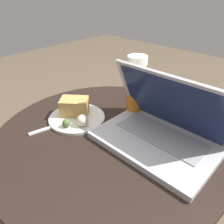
# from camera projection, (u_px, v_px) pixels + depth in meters

# --- Properties ---
(table) EXTENTS (0.71, 0.71, 0.56)m
(table) POSITION_uv_depth(u_px,v_px,m) (110.00, 171.00, 0.75)
(table) COLOR black
(table) RESTS_ON ground_plane
(laptop) EXTENTS (0.34, 0.22, 0.21)m
(laptop) POSITION_uv_depth(u_px,v_px,m) (160.00, 130.00, 0.61)
(laptop) COLOR #B2B2B7
(laptop) RESTS_ON table
(beer_glass) EXTENTS (0.06, 0.06, 0.20)m
(beer_glass) POSITION_uv_depth(u_px,v_px,m) (136.00, 86.00, 0.73)
(beer_glass) COLOR #C6701E
(beer_glass) RESTS_ON table
(snack_plate) EXTENTS (0.19, 0.19, 0.07)m
(snack_plate) POSITION_uv_depth(u_px,v_px,m) (76.00, 113.00, 0.74)
(snack_plate) COLOR silver
(snack_plate) RESTS_ON table
(fork) EXTENTS (0.06, 0.19, 0.00)m
(fork) POSITION_uv_depth(u_px,v_px,m) (62.00, 124.00, 0.72)
(fork) COLOR silver
(fork) RESTS_ON table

